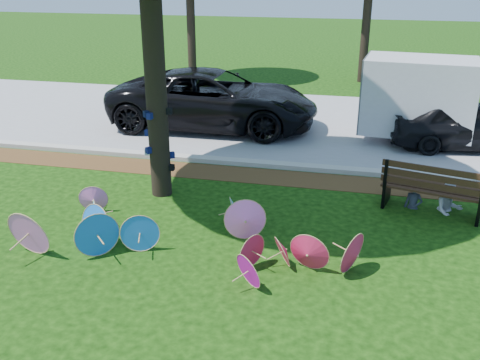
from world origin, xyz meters
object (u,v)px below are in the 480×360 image
object	(u,v)px
black_van	(214,99)
dark_pickup	(466,124)
person_right	(452,184)
person_left	(415,186)
parasol_pile	(169,233)
park_bench	(434,187)
cargo_trailer	(418,96)

from	to	relation	value
black_van	dark_pickup	size ratio (longest dim) A/B	1.55
black_van	person_right	distance (m)	7.97
dark_pickup	person_left	xyz separation A→B (m)	(-1.64, -4.38, -0.19)
black_van	person_right	size ratio (longest dim) A/B	5.20
parasol_pile	person_right	size ratio (longest dim) A/B	5.12
park_bench	dark_pickup	bearing A→B (deg)	88.29
parasol_pile	person_right	xyz separation A→B (m)	(5.04, 2.82, 0.24)
cargo_trailer	black_van	bearing A→B (deg)	-175.13
park_bench	person_left	bearing A→B (deg)	-173.67
black_van	person_right	bearing A→B (deg)	-128.24
dark_pickup	cargo_trailer	bearing A→B (deg)	67.46
park_bench	person_left	distance (m)	0.35
parasol_pile	person_right	world-z (taller)	person_right
cargo_trailer	person_right	bearing A→B (deg)	-79.52
park_bench	person_right	world-z (taller)	person_right
person_left	cargo_trailer	bearing A→B (deg)	100.68
cargo_trailer	park_bench	world-z (taller)	cargo_trailer
black_van	cargo_trailer	xyz separation A→B (m)	(5.95, -0.12, 0.45)
cargo_trailer	park_bench	distance (m)	4.84
dark_pickup	parasol_pile	bearing A→B (deg)	132.63
person_right	parasol_pile	bearing A→B (deg)	-167.63
park_bench	person_right	distance (m)	0.36
parasol_pile	person_right	bearing A→B (deg)	29.27
dark_pickup	park_bench	xyz separation A→B (m)	(-1.29, -4.43, -0.16)
person_left	person_right	size ratio (longest dim) A/B	0.83
cargo_trailer	park_bench	size ratio (longest dim) A/B	1.44
dark_pickup	person_left	distance (m)	4.68
parasol_pile	person_left	xyz separation A→B (m)	(4.34, 2.82, 0.14)
person_right	cargo_trailer	bearing A→B (deg)	77.58
cargo_trailer	parasol_pile	bearing A→B (deg)	-115.73
parasol_pile	person_left	world-z (taller)	person_left
dark_pickup	person_left	world-z (taller)	dark_pickup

